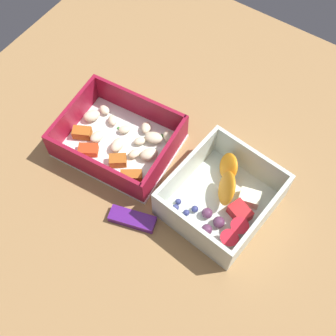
# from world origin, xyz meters

# --- Properties ---
(table_surface) EXTENTS (0.80, 0.80, 0.02)m
(table_surface) POSITION_xyz_m (0.00, 0.00, 0.01)
(table_surface) COLOR #9E7547
(table_surface) RESTS_ON ground
(pasta_container) EXTENTS (0.19, 0.16, 0.06)m
(pasta_container) POSITION_xyz_m (0.08, 0.01, 0.04)
(pasta_container) COLOR white
(pasta_container) RESTS_ON table_surface
(fruit_bowl) EXTENTS (0.15, 0.17, 0.06)m
(fruit_bowl) POSITION_xyz_m (-0.11, 0.01, 0.04)
(fruit_bowl) COLOR silver
(fruit_bowl) RESTS_ON table_surface
(candy_bar) EXTENTS (0.07, 0.04, 0.01)m
(candy_bar) POSITION_xyz_m (-0.01, 0.11, 0.03)
(candy_bar) COLOR #51197A
(candy_bar) RESTS_ON table_surface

